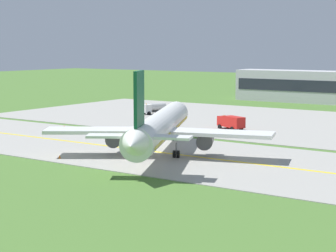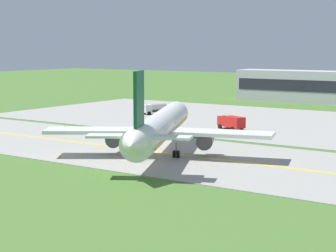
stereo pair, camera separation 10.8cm
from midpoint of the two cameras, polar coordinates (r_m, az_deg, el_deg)
ground_plane at (r=86.59m, az=-1.08°, el=-2.59°), size 500.00×500.00×0.00m
taxiway_strip at (r=86.59m, az=-1.08°, el=-2.56°), size 240.00×28.00×0.10m
apron_pad at (r=119.24m, az=14.70°, el=0.01°), size 140.00×52.00×0.10m
taxiway_centreline at (r=86.58m, az=-1.08°, el=-2.52°), size 220.00×0.60×0.01m
airplane_lead at (r=83.45m, az=-0.79°, el=-0.11°), size 30.80×37.21×12.70m
service_truck_baggage at (r=135.35m, az=-1.34°, el=1.78°), size 3.88×6.34×2.65m
service_truck_catering at (r=110.43m, az=6.18°, el=0.40°), size 6.32×4.26×2.60m
terminal_building at (r=167.55m, az=15.08°, el=3.65°), size 50.68×9.18×10.05m
traffic_cone_near_edge at (r=114.42m, az=-9.99°, el=-0.04°), size 0.44×0.44×0.60m
traffic_cone_mid_edge at (r=82.86m, az=-10.44°, el=-2.97°), size 0.44×0.44×0.60m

